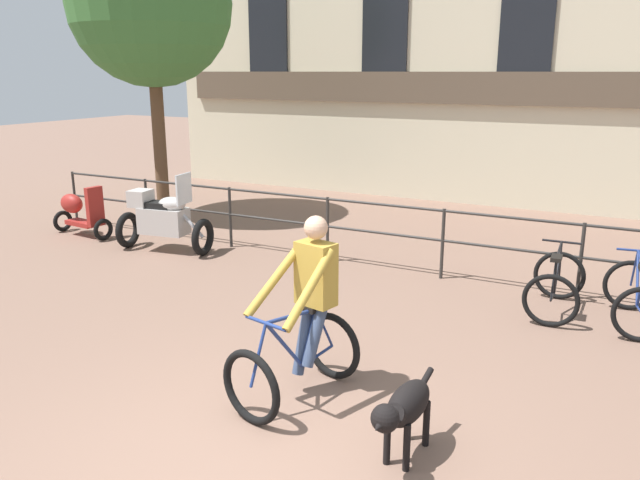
% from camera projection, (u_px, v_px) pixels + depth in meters
% --- Properties ---
extents(ground_plane, '(60.00, 60.00, 0.00)m').
position_uv_depth(ground_plane, '(242.00, 472.00, 4.75)').
color(ground_plane, '#7A5B4C').
extents(canal_railing, '(15.05, 0.05, 1.05)m').
position_uv_depth(canal_railing, '(443.00, 232.00, 9.03)').
color(canal_railing, '#2D2B28').
rests_on(canal_railing, ground_plane).
extents(cyclist_with_bike, '(0.93, 1.29, 1.70)m').
position_uv_depth(cyclist_with_bike, '(304.00, 318.00, 5.73)').
color(cyclist_with_bike, black).
rests_on(cyclist_with_bike, ground_plane).
extents(dog, '(0.30, 1.05, 0.64)m').
position_uv_depth(dog, '(404.00, 408.00, 4.80)').
color(dog, black).
rests_on(dog, ground_plane).
extents(parked_motorcycle, '(1.66, 0.83, 1.35)m').
position_uv_depth(parked_motorcycle, '(163.00, 219.00, 10.46)').
color(parked_motorcycle, black).
rests_on(parked_motorcycle, ground_plane).
extents(parked_bicycle_near_lamp, '(0.69, 1.13, 0.86)m').
position_uv_depth(parked_bicycle_near_lamp, '(555.00, 285.00, 7.83)').
color(parked_bicycle_near_lamp, black).
rests_on(parked_bicycle_near_lamp, ground_plane).
extents(parked_bicycle_mid_left, '(0.81, 1.19, 0.86)m').
position_uv_depth(parked_bicycle_mid_left, '(637.00, 297.00, 7.42)').
color(parked_bicycle_mid_left, black).
rests_on(parked_bicycle_mid_left, ground_plane).
extents(parked_scooter, '(1.32, 0.54, 0.96)m').
position_uv_depth(parked_scooter, '(80.00, 211.00, 11.51)').
color(parked_scooter, black).
rests_on(parked_scooter, ground_plane).
extents(tree_canalside_left, '(3.15, 3.15, 5.79)m').
position_uv_depth(tree_canalside_left, '(150.00, 5.00, 12.01)').
color(tree_canalside_left, brown).
rests_on(tree_canalside_left, ground_plane).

